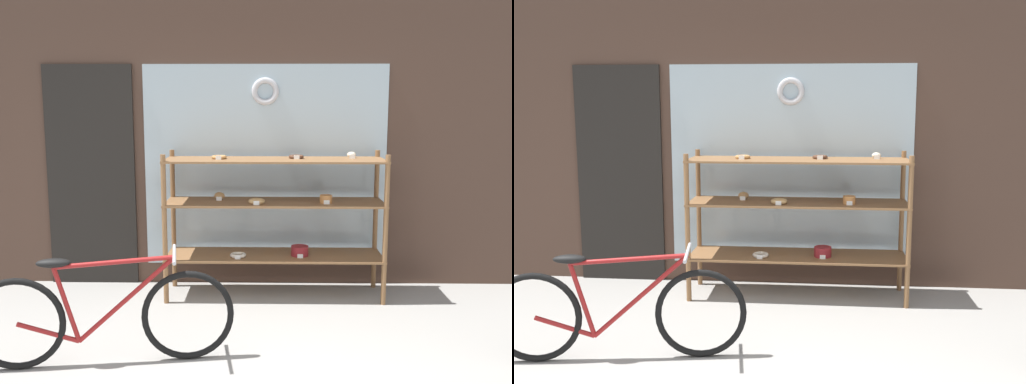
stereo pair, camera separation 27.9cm
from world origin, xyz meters
TOP-DOWN VIEW (x-y plane):
  - storefront_facade at (-0.04, 2.78)m, footprint 5.70×0.13m
  - display_case at (0.29, 2.38)m, footprint 1.95×0.51m
  - bicycle at (-0.88, 0.97)m, footprint 1.73×0.46m

SIDE VIEW (x-z plane):
  - bicycle at x=-0.88m, z-range -0.04..0.72m
  - display_case at x=0.29m, z-range 0.14..1.45m
  - storefront_facade at x=-0.04m, z-range -0.05..3.54m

